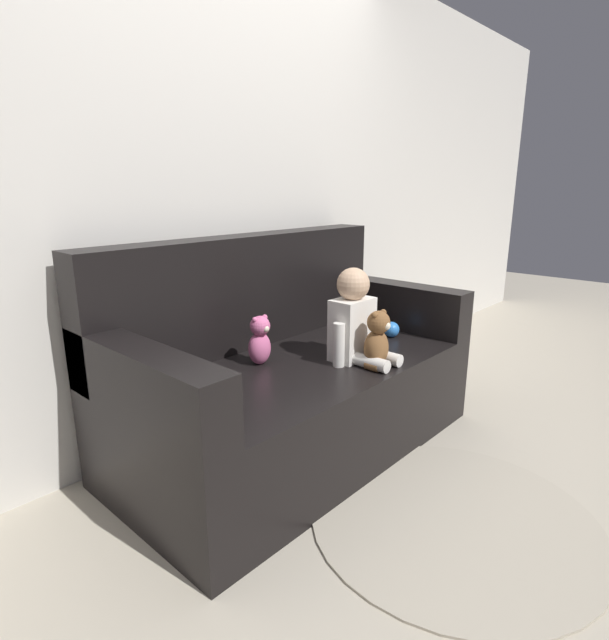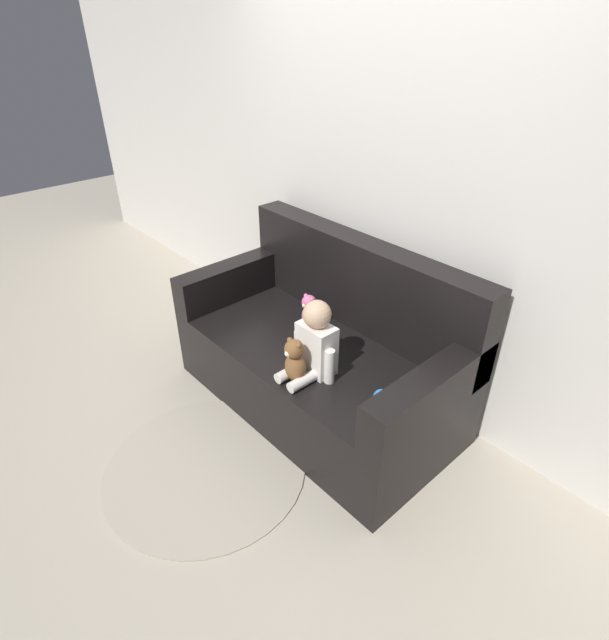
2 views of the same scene
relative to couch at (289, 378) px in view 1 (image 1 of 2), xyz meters
The scene contains 8 objects.
ground_plane 0.36m from the couch, 90.00° to the right, with size 12.00×12.00×0.00m, color #B7AD99.
wall_back 1.06m from the couch, 90.00° to the left, with size 8.00×0.05×2.60m.
couch is the anchor object (origin of this frame).
person_baby 0.44m from the couch, 54.52° to the right, with size 0.30×0.32×0.45m.
teddy_bear_brown 0.50m from the couch, 66.01° to the right, with size 0.16×0.12×0.27m.
plush_toy_side 0.29m from the couch, behind, with size 0.11×0.11×0.24m.
toy_ball 0.67m from the couch, 17.31° to the right, with size 0.09×0.09×0.09m.
floor_rug 0.98m from the couch, 90.47° to the right, with size 1.13×1.13×0.01m.
Camera 1 is at (-1.67, -1.56, 1.29)m, focal length 28.00 mm.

